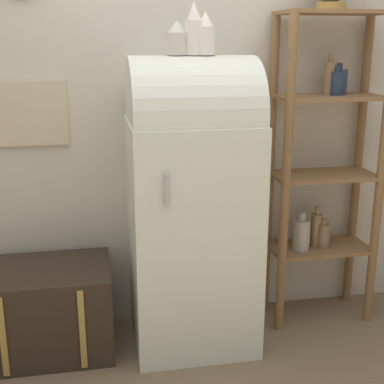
{
  "coord_description": "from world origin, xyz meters",
  "views": [
    {
      "loc": [
        -0.5,
        -2.4,
        1.62
      ],
      "look_at": [
        0.0,
        0.25,
        0.85
      ],
      "focal_mm": 50.0,
      "sensor_mm": 36.0,
      "label": 1
    }
  ],
  "objects_px": {
    "vase_right": "(205,35)",
    "suitcase_trunk": "(47,309)",
    "vase_left": "(177,39)",
    "vase_center": "(194,30)",
    "refrigerator": "(192,200)"
  },
  "relations": [
    {
      "from": "suitcase_trunk",
      "to": "refrigerator",
      "type": "bearing_deg",
      "value": -1.37
    },
    {
      "from": "refrigerator",
      "to": "vase_center",
      "type": "relative_size",
      "value": 6.16
    },
    {
      "from": "refrigerator",
      "to": "suitcase_trunk",
      "type": "distance_m",
      "value": 0.97
    },
    {
      "from": "suitcase_trunk",
      "to": "vase_center",
      "type": "relative_size",
      "value": 2.73
    },
    {
      "from": "refrigerator",
      "to": "vase_center",
      "type": "xyz_separation_m",
      "value": [
        0.01,
        -0.0,
        0.86
      ]
    },
    {
      "from": "refrigerator",
      "to": "vase_right",
      "type": "bearing_deg",
      "value": -9.48
    },
    {
      "from": "suitcase_trunk",
      "to": "vase_right",
      "type": "bearing_deg",
      "value": -2.0
    },
    {
      "from": "vase_left",
      "to": "vase_center",
      "type": "height_order",
      "value": "vase_center"
    },
    {
      "from": "suitcase_trunk",
      "to": "vase_center",
      "type": "height_order",
      "value": "vase_center"
    },
    {
      "from": "suitcase_trunk",
      "to": "vase_right",
      "type": "height_order",
      "value": "vase_right"
    },
    {
      "from": "refrigerator",
      "to": "suitcase_trunk",
      "type": "height_order",
      "value": "refrigerator"
    },
    {
      "from": "refrigerator",
      "to": "vase_left",
      "type": "bearing_deg",
      "value": 174.75
    },
    {
      "from": "refrigerator",
      "to": "suitcase_trunk",
      "type": "relative_size",
      "value": 2.26
    },
    {
      "from": "vase_right",
      "to": "suitcase_trunk",
      "type": "bearing_deg",
      "value": 178.0
    },
    {
      "from": "vase_center",
      "to": "vase_left",
      "type": "bearing_deg",
      "value": 172.28
    }
  ]
}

